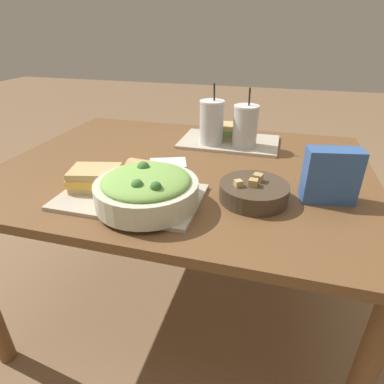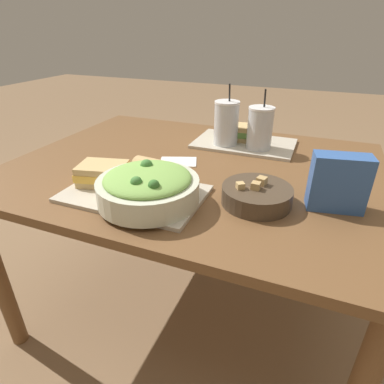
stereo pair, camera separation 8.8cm
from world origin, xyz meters
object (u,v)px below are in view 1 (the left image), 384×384
at_px(drink_cup_dark, 212,124).
at_px(soup_bowl, 254,191).
at_px(sandwich_near, 96,178).
at_px(baguette_near, 147,172).
at_px(napkin_folded, 168,163).
at_px(chip_bag, 331,176).
at_px(sandwich_far, 223,131).
at_px(salad_bowl, 147,188).
at_px(drink_cup_red, 245,127).

bearing_deg(drink_cup_dark, soup_bowl, -62.75).
bearing_deg(sandwich_near, baguette_near, 12.78).
relative_size(baguette_near, napkin_folded, 0.78).
bearing_deg(drink_cup_dark, chip_bag, -41.42).
height_order(soup_bowl, sandwich_near, same).
relative_size(sandwich_far, drink_cup_dark, 0.70).
bearing_deg(baguette_near, sandwich_near, 122.39).
bearing_deg(chip_bag, drink_cup_dark, 128.22).
distance_m(salad_bowl, napkin_folded, 0.33).
height_order(salad_bowl, soup_bowl, salad_bowl).
height_order(salad_bowl, drink_cup_red, drink_cup_red).
bearing_deg(sandwich_far, napkin_folded, -123.76).
relative_size(salad_bowl, napkin_folded, 1.80).
bearing_deg(sandwich_far, salad_bowl, -107.10).
bearing_deg(soup_bowl, napkin_folded, 149.62).
distance_m(salad_bowl, chip_bag, 0.52).
bearing_deg(chip_bag, salad_bowl, -170.88).
distance_m(sandwich_near, chip_bag, 0.69).
distance_m(chip_bag, napkin_folded, 0.57).
distance_m(soup_bowl, drink_cup_dark, 0.49).
bearing_deg(sandwich_near, sandwich_far, 50.46).
xyz_separation_m(sandwich_near, drink_cup_dark, (0.25, 0.51, 0.05)).
height_order(soup_bowl, baguette_near, baguette_near).
bearing_deg(baguette_near, soup_bowl, -83.31).
relative_size(drink_cup_red, chip_bag, 1.48).
bearing_deg(salad_bowl, sandwich_far, 81.22).
xyz_separation_m(drink_cup_red, chip_bag, (0.29, -0.38, -0.01)).
bearing_deg(soup_bowl, sandwich_far, 110.08).
relative_size(soup_bowl, baguette_near, 1.61).
bearing_deg(drink_cup_dark, napkin_folded, -115.66).
bearing_deg(baguette_near, drink_cup_red, -23.56).
relative_size(sandwich_near, drink_cup_red, 0.73).
bearing_deg(sandwich_near, soup_bowl, -4.80).
relative_size(drink_cup_dark, drink_cup_red, 1.05).
bearing_deg(drink_cup_red, sandwich_near, -127.58).
height_order(sandwich_near, drink_cup_red, drink_cup_red).
bearing_deg(salad_bowl, napkin_folded, 99.28).
xyz_separation_m(salad_bowl, baguette_near, (-0.05, 0.12, -0.01)).
height_order(soup_bowl, chip_bag, chip_bag).
relative_size(salad_bowl, chip_bag, 1.81).
xyz_separation_m(baguette_near, drink_cup_dark, (0.11, 0.44, 0.04)).
bearing_deg(chip_bag, sandwich_far, 120.37).
height_order(soup_bowl, drink_cup_dark, drink_cup_dark).
relative_size(soup_bowl, drink_cup_red, 0.86).
bearing_deg(napkin_folded, chip_bag, -14.81).
xyz_separation_m(sandwich_near, baguette_near, (0.14, 0.07, 0.01)).
bearing_deg(sandwich_far, chip_bag, -57.60).
distance_m(salad_bowl, drink_cup_dark, 0.56).
relative_size(baguette_near, drink_cup_dark, 0.51).
bearing_deg(drink_cup_dark, drink_cup_red, 0.00).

